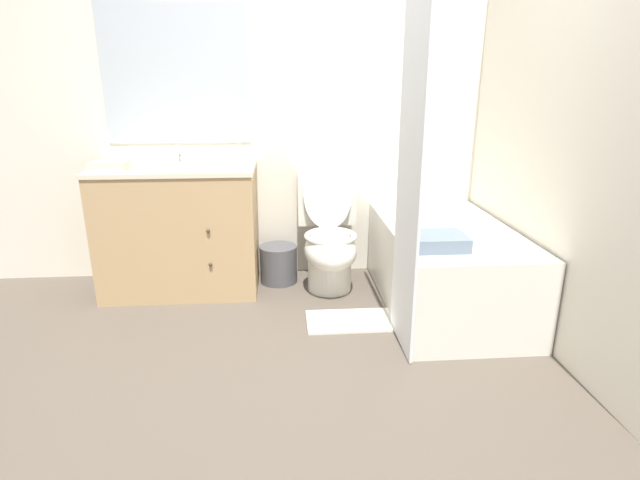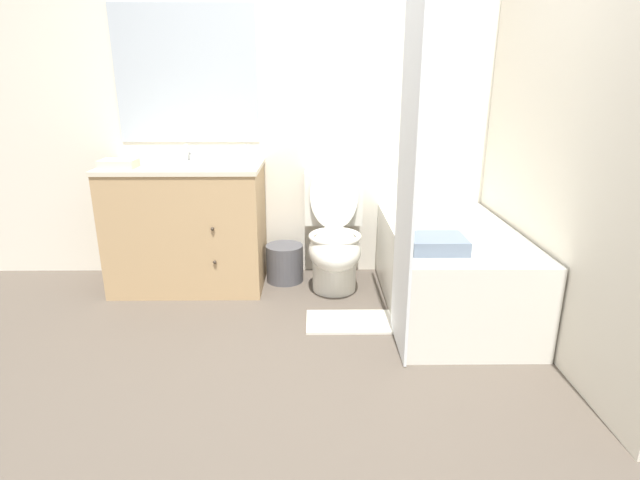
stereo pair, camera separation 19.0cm
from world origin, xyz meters
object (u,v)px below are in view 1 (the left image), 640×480
toilet (329,238)px  bath_towel_folded (438,241)px  bathtub (445,266)px  hand_towel_folded (109,166)px  soap_dispenser (239,157)px  sink_faucet (180,156)px  bath_mat (350,321)px  vanity_cabinet (180,228)px  wastebasket (279,264)px  tissue_box (230,159)px

toilet → bath_towel_folded: size_ratio=2.90×
bathtub → hand_towel_folded: hand_towel_folded is taller
toilet → soap_dispenser: 0.83m
toilet → sink_faucet: bearing=166.2°
bath_mat → sink_faucet: bearing=143.4°
hand_towel_folded → bathtub: bearing=-7.2°
bathtub → hand_towel_folded: bearing=172.8°
sink_faucet → toilet: bearing=-13.8°
vanity_cabinet → sink_faucet: (-0.00, 0.20, 0.47)m
vanity_cabinet → hand_towel_folded: size_ratio=4.71×
sink_faucet → bath_towel_folded: size_ratio=0.47×
wastebasket → hand_towel_folded: size_ratio=1.22×
hand_towel_folded → bath_mat: hand_towel_folded is taller
hand_towel_folded → bath_towel_folded: bearing=-19.0°
bathtub → bath_mat: 0.74m
vanity_cabinet → bathtub: size_ratio=0.77×
bath_towel_folded → bath_mat: (-0.46, 0.18, -0.57)m
toilet → bath_mat: (0.08, -0.57, -0.36)m
vanity_cabinet → tissue_box: (0.37, 0.02, 0.48)m
soap_dispenser → bath_towel_folded: (1.14, -0.80, -0.36)m
hand_towel_folded → wastebasket: bearing=11.1°
sink_faucet → wastebasket: bearing=-11.1°
bathtub → wastebasket: 1.20m
toilet → soap_dispenser: soap_dispenser is taller
hand_towel_folded → bath_mat: 1.81m
toilet → bath_mat: toilet is taller
sink_faucet → bathtub: size_ratio=0.10×
bathtub → soap_dispenser: (-1.34, 0.40, 0.67)m
vanity_cabinet → bath_mat: bearing=-29.3°
soap_dispenser → bath_mat: soap_dispenser is taller
toilet → tissue_box: tissue_box is taller
toilet → hand_towel_folded: 1.52m
bath_towel_folded → bath_mat: size_ratio=0.57×
tissue_box → hand_towel_folded: size_ratio=0.54×
hand_towel_folded → bath_towel_folded: hand_towel_folded is taller
vanity_cabinet → bath_towel_folded: size_ratio=3.51×
wastebasket → bath_towel_folded: (0.90, -0.88, 0.44)m
toilet → bath_mat: 0.68m
vanity_cabinet → tissue_box: 0.60m
wastebasket → soap_dispenser: bearing=-160.8°
soap_dispenser → hand_towel_folded: 0.82m
vanity_cabinet → bathtub: 1.83m
vanity_cabinet → toilet: vanity_cabinet is taller
hand_towel_folded → bath_towel_folded: (1.95, -0.67, -0.33)m
vanity_cabinet → toilet: size_ratio=1.21×
toilet → tissue_box: bearing=174.0°
vanity_cabinet → hand_towel_folded: 0.61m
toilet → bath_towel_folded: toilet is taller
toilet → tissue_box: 0.87m
vanity_cabinet → bath_towel_folded: bearing=-27.2°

